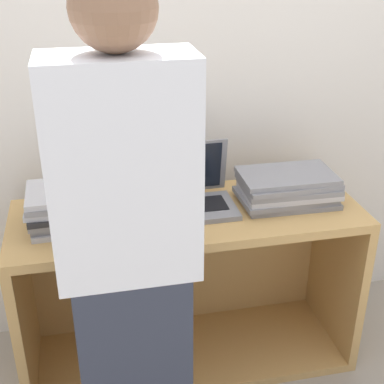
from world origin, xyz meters
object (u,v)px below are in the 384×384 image
laptop_stack_right (288,188)px  person (129,260)px  laptop_stack_left (81,206)px  laptop_open (186,195)px

laptop_stack_right → person: person is taller
laptop_stack_left → person: bearing=-73.9°
laptop_stack_left → person: person is taller
laptop_stack_right → person: size_ratio=0.24×
laptop_stack_left → laptop_stack_right: laptop_stack_left is taller
laptop_stack_right → laptop_open: bearing=174.0°
laptop_stack_right → person: (-0.67, -0.45, 0.04)m
laptop_open → laptop_stack_right: bearing=-6.0°
laptop_open → laptop_stack_left: 0.40m
person → laptop_stack_right: bearing=33.9°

